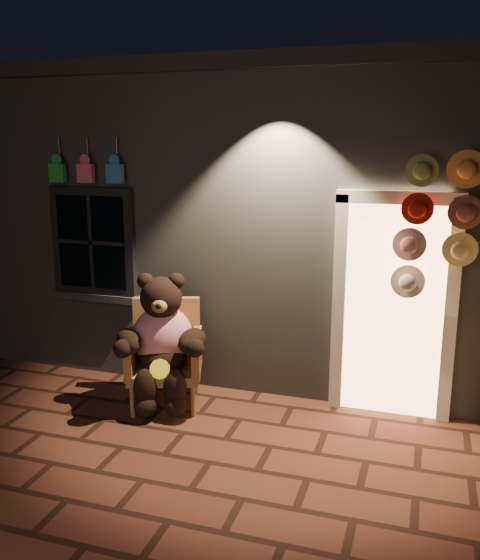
% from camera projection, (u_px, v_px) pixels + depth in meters
% --- Properties ---
extents(ground, '(60.00, 60.00, 0.00)m').
position_uv_depth(ground, '(210.00, 462.00, 4.98)').
color(ground, '#522C1F').
rests_on(ground, ground).
extents(shop_building, '(7.30, 5.95, 3.51)m').
position_uv_depth(shop_building, '(309.00, 207.00, 8.28)').
color(shop_building, slate).
rests_on(shop_building, ground).
extents(wicker_armchair, '(0.88, 0.85, 1.06)m').
position_uv_depth(wicker_armchair, '(165.00, 353.00, 6.04)').
color(wicker_armchair, '#A36F3F').
rests_on(wicker_armchair, ground).
extents(teddy_bear, '(0.92, 0.86, 1.34)m').
position_uv_depth(teddy_bear, '(162.00, 341.00, 5.87)').
color(teddy_bear, red).
rests_on(teddy_bear, ground).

